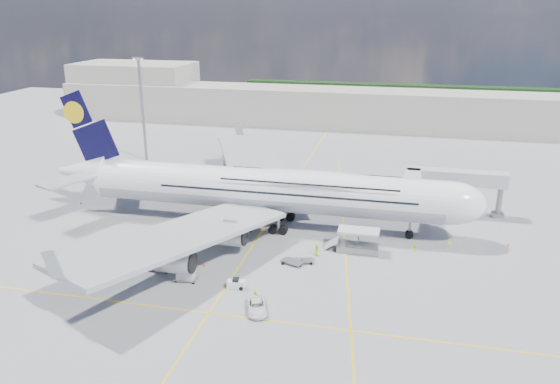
% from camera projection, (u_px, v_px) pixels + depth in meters
% --- Properties ---
extents(ground, '(300.00, 300.00, 0.00)m').
position_uv_depth(ground, '(251.00, 248.00, 88.28)').
color(ground, gray).
rests_on(ground, ground).
extents(taxi_line_main, '(0.25, 220.00, 0.01)m').
position_uv_depth(taxi_line_main, '(251.00, 248.00, 88.28)').
color(taxi_line_main, yellow).
rests_on(taxi_line_main, ground).
extents(taxi_line_cross, '(120.00, 0.25, 0.01)m').
position_uv_depth(taxi_line_cross, '(209.00, 313.00, 69.85)').
color(taxi_line_cross, yellow).
rests_on(taxi_line_cross, ground).
extents(taxi_line_diag, '(14.16, 99.06, 0.01)m').
position_uv_depth(taxi_line_diag, '(344.00, 232.00, 94.57)').
color(taxi_line_diag, yellow).
rests_on(taxi_line_diag, ground).
extents(airliner, '(77.26, 79.15, 23.71)m').
position_uv_depth(airliner, '(267.00, 189.00, 95.19)').
color(airliner, white).
rests_on(airliner, ground).
extents(jet_bridge, '(18.80, 12.10, 8.50)m').
position_uv_depth(jet_bridge, '(439.00, 182.00, 99.11)').
color(jet_bridge, '#B7B7BC').
rests_on(jet_bridge, ground).
extents(cargo_loader, '(8.53, 3.20, 3.67)m').
position_uv_depth(cargo_loader, '(357.00, 244.00, 87.03)').
color(cargo_loader, silver).
rests_on(cargo_loader, ground).
extents(light_mast, '(3.00, 0.70, 25.50)m').
position_uv_depth(light_mast, '(142.00, 108.00, 133.78)').
color(light_mast, gray).
rests_on(light_mast, ground).
extents(terminal, '(180.00, 16.00, 12.00)m').
position_uv_depth(terminal, '(331.00, 108.00, 173.86)').
color(terminal, '#B2AD9E').
rests_on(terminal, ground).
extents(hangar, '(40.00, 22.00, 18.00)m').
position_uv_depth(hangar, '(136.00, 89.00, 192.10)').
color(hangar, '#B2AD9E').
rests_on(hangar, ground).
extents(tree_line, '(160.00, 6.00, 8.00)m').
position_uv_depth(tree_line, '(451.00, 96.00, 207.63)').
color(tree_line, '#193814').
rests_on(tree_line, ground).
extents(dolly_row_a, '(3.08, 1.77, 1.89)m').
position_uv_depth(dolly_row_a, '(159.00, 249.00, 85.59)').
color(dolly_row_a, gray).
rests_on(dolly_row_a, ground).
extents(dolly_row_b, '(3.56, 2.07, 2.18)m').
position_uv_depth(dolly_row_b, '(159.00, 263.00, 80.66)').
color(dolly_row_b, gray).
rests_on(dolly_row_b, ground).
extents(dolly_row_c, '(3.38, 1.90, 2.10)m').
position_uv_depth(dolly_row_c, '(186.00, 274.00, 77.59)').
color(dolly_row_c, gray).
rests_on(dolly_row_c, ground).
extents(dolly_back, '(3.47, 2.49, 0.46)m').
position_uv_depth(dolly_back, '(115.00, 252.00, 86.10)').
color(dolly_back, gray).
rests_on(dolly_back, ground).
extents(dolly_nose_far, '(3.31, 2.24, 0.44)m').
position_uv_depth(dolly_nose_far, '(304.00, 260.00, 83.39)').
color(dolly_nose_far, gray).
rests_on(dolly_nose_far, ground).
extents(dolly_nose_near, '(3.78, 2.91, 0.49)m').
position_uv_depth(dolly_nose_near, '(292.00, 262.00, 82.93)').
color(dolly_nose_near, gray).
rests_on(dolly_nose_near, ground).
extents(baggage_tug, '(2.56, 1.47, 1.51)m').
position_uv_depth(baggage_tug, '(236.00, 284.00, 75.74)').
color(baggage_tug, silver).
rests_on(baggage_tug, ground).
extents(catering_truck_inner, '(7.64, 3.51, 4.42)m').
position_uv_depth(catering_truck_inner, '(241.00, 171.00, 121.86)').
color(catering_truck_inner, gray).
rests_on(catering_truck_inner, ground).
extents(catering_truck_outer, '(7.38, 5.47, 4.06)m').
position_uv_depth(catering_truck_outer, '(236.00, 161.00, 130.40)').
color(catering_truck_outer, gray).
rests_on(catering_truck_outer, ground).
extents(service_van, '(3.86, 5.57, 1.41)m').
position_uv_depth(service_van, '(257.00, 307.00, 69.96)').
color(service_van, white).
rests_on(service_van, ground).
extents(crew_nose, '(0.62, 0.65, 1.50)m').
position_uv_depth(crew_nose, '(449.00, 244.00, 88.17)').
color(crew_nose, '#E5F91A').
rests_on(crew_nose, ground).
extents(crew_loader, '(0.95, 0.83, 1.64)m').
position_uv_depth(crew_loader, '(415.00, 249.00, 86.06)').
color(crew_loader, '#CBFD1A').
rests_on(crew_loader, ground).
extents(crew_wing, '(0.96, 1.27, 2.00)m').
position_uv_depth(crew_wing, '(209.00, 234.00, 91.33)').
color(crew_wing, '#E4FF1A').
rests_on(crew_wing, ground).
extents(crew_van, '(1.11, 1.07, 1.92)m').
position_uv_depth(crew_van, '(317.00, 250.00, 85.46)').
color(crew_van, '#A3E117').
rests_on(crew_van, ground).
extents(crew_tug, '(1.05, 0.62, 1.62)m').
position_uv_depth(crew_tug, '(256.00, 295.00, 72.49)').
color(crew_tug, '#B6E017').
rests_on(crew_tug, ground).
extents(cone_nose, '(0.46, 0.46, 0.58)m').
position_uv_depth(cone_nose, '(508.00, 244.00, 89.19)').
color(cone_nose, '#F6550C').
rests_on(cone_nose, ground).
extents(cone_wing_left_inner, '(0.44, 0.44, 0.56)m').
position_uv_depth(cone_wing_left_inner, '(272.00, 197.00, 111.14)').
color(cone_wing_left_inner, '#F6550C').
rests_on(cone_wing_left_inner, ground).
extents(cone_wing_left_outer, '(0.43, 0.43, 0.55)m').
position_uv_depth(cone_wing_left_outer, '(196.00, 184.00, 118.67)').
color(cone_wing_left_outer, '#F6550C').
rests_on(cone_wing_left_outer, ground).
extents(cone_wing_right_inner, '(0.41, 0.41, 0.53)m').
position_uv_depth(cone_wing_right_inner, '(204.00, 265.00, 82.24)').
color(cone_wing_right_inner, '#F6550C').
rests_on(cone_wing_right_inner, ground).
extents(cone_wing_right_outer, '(0.43, 0.43, 0.55)m').
position_uv_depth(cone_wing_right_outer, '(182.00, 261.00, 83.43)').
color(cone_wing_right_outer, '#F6550C').
rests_on(cone_wing_right_outer, ground).
extents(cone_tail, '(0.42, 0.42, 0.54)m').
position_uv_depth(cone_tail, '(81.00, 203.00, 107.74)').
color(cone_tail, '#F6550C').
rests_on(cone_tail, ground).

